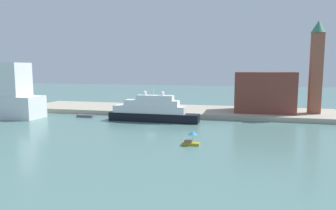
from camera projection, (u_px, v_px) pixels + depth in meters
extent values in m
plane|color=slate|center=(151.00, 127.00, 80.54)|extent=(400.00, 400.00, 0.00)
cube|color=#ADA38E|center=(174.00, 110.00, 107.30)|extent=(110.00, 23.77, 1.48)
cube|color=black|center=(154.00, 117.00, 88.96)|extent=(27.04, 4.22, 2.49)
cube|color=white|center=(149.00, 109.00, 89.01)|extent=(21.63, 3.88, 2.13)
cube|color=white|center=(152.00, 103.00, 88.58)|extent=(16.23, 3.54, 1.71)
cube|color=white|center=(155.00, 98.00, 88.13)|extent=(10.82, 3.21, 1.47)
cylinder|color=silver|center=(153.00, 91.00, 88.01)|extent=(0.16, 0.16, 2.68)
sphere|color=white|center=(162.00, 93.00, 87.44)|extent=(1.25, 1.25, 1.25)
sphere|color=white|center=(145.00, 93.00, 88.75)|extent=(1.25, 1.25, 1.25)
cube|color=#B7991E|center=(191.00, 144.00, 61.48)|extent=(3.51, 1.56, 0.53)
cube|color=#8C6647|center=(188.00, 141.00, 61.55)|extent=(1.55, 1.25, 0.48)
cylinder|color=#B2B2B2|center=(193.00, 139.00, 61.27)|extent=(0.06, 0.06, 1.66)
cone|color=teal|center=(193.00, 133.00, 61.12)|extent=(1.98, 1.98, 0.69)
cube|color=#595966|center=(85.00, 116.00, 96.78)|extent=(5.66, 1.49, 0.77)
cube|color=brown|center=(264.00, 92.00, 98.40)|extent=(18.59, 13.39, 12.96)
cube|color=#93513D|center=(316.00, 74.00, 93.65)|extent=(3.38, 3.38, 25.01)
cone|color=#387A5B|center=(319.00, 27.00, 91.92)|extent=(4.40, 4.40, 3.76)
cube|color=silver|center=(127.00, 107.00, 108.85)|extent=(3.88, 1.84, 0.74)
cube|color=#262D33|center=(127.00, 105.00, 108.82)|extent=(2.33, 1.65, 0.56)
cylinder|color=#334C8C|center=(136.00, 108.00, 101.04)|extent=(0.36, 0.36, 1.49)
sphere|color=tan|center=(136.00, 106.00, 100.93)|extent=(0.24, 0.24, 0.24)
cylinder|color=black|center=(174.00, 112.00, 96.04)|extent=(0.42, 0.42, 0.60)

